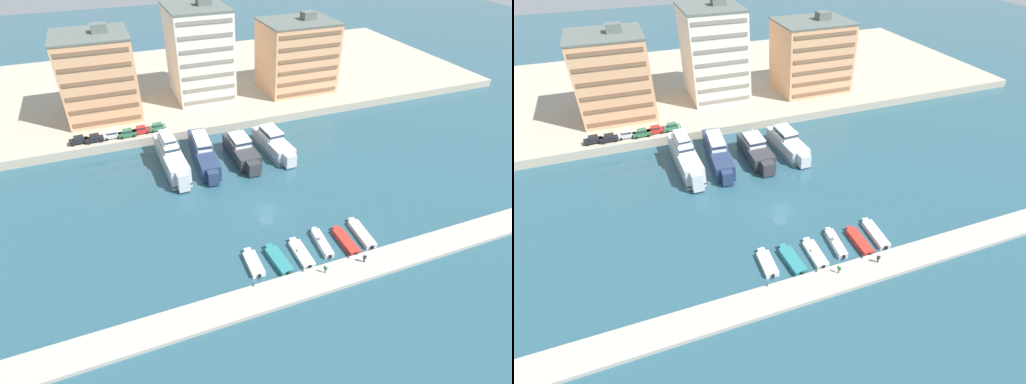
# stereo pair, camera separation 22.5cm
# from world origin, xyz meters

# --- Properties ---
(ground_plane) EXTENTS (400.00, 400.00, 0.00)m
(ground_plane) POSITION_xyz_m (0.00, 0.00, 0.00)
(ground_plane) COLOR #285160
(quay_promenade) EXTENTS (180.00, 70.00, 2.10)m
(quay_promenade) POSITION_xyz_m (0.00, 68.10, 1.05)
(quay_promenade) COLOR #ADA38E
(quay_promenade) RESTS_ON ground
(pier_dock) EXTENTS (120.00, 5.07, 0.67)m
(pier_dock) POSITION_xyz_m (0.00, -19.25, 0.34)
(pier_dock) COLOR #A8A399
(pier_dock) RESTS_ON ground
(yacht_silver_far_left) EXTENTS (4.83, 20.76, 9.13)m
(yacht_silver_far_left) POSITION_xyz_m (-13.49, 21.28, 2.79)
(yacht_silver_far_left) COLOR silver
(yacht_silver_far_left) RESTS_ON ground
(yacht_navy_left) EXTENTS (5.31, 21.45, 6.94)m
(yacht_navy_left) POSITION_xyz_m (-6.26, 21.67, 2.08)
(yacht_navy_left) COLOR navy
(yacht_navy_left) RESTS_ON ground
(yacht_charcoal_mid_left) EXTENTS (4.88, 16.43, 6.72)m
(yacht_charcoal_mid_left) POSITION_xyz_m (1.98, 19.59, 1.99)
(yacht_charcoal_mid_left) COLOR #333338
(yacht_charcoal_mid_left) RESTS_ON ground
(yacht_silver_center_left) EXTENTS (5.41, 17.20, 6.88)m
(yacht_silver_center_left) POSITION_xyz_m (9.95, 20.12, 2.04)
(yacht_silver_center_left) COLOR silver
(yacht_silver_center_left) RESTS_ON ground
(motorboat_white_far_left) EXTENTS (2.24, 6.47, 0.88)m
(motorboat_white_far_left) POSITION_xyz_m (-7.31, -12.31, 0.43)
(motorboat_white_far_left) COLOR white
(motorboat_white_far_left) RESTS_ON ground
(motorboat_teal_left) EXTENTS (2.65, 7.27, 0.93)m
(motorboat_teal_left) POSITION_xyz_m (-3.30, -13.10, 0.47)
(motorboat_teal_left) COLOR teal
(motorboat_teal_left) RESTS_ON ground
(motorboat_white_mid_left) EXTENTS (2.19, 7.21, 1.12)m
(motorboat_white_mid_left) POSITION_xyz_m (0.81, -12.99, 0.40)
(motorboat_white_mid_left) COLOR white
(motorboat_white_mid_left) RESTS_ON ground
(motorboat_white_center_left) EXTENTS (2.13, 7.40, 1.56)m
(motorboat_white_center_left) POSITION_xyz_m (5.10, -12.16, 0.52)
(motorboat_white_center_left) COLOR white
(motorboat_white_center_left) RESTS_ON ground
(motorboat_red_center) EXTENTS (2.00, 7.41, 0.92)m
(motorboat_red_center) POSITION_xyz_m (9.08, -13.15, 0.46)
(motorboat_red_center) COLOR red
(motorboat_red_center) RESTS_ON ground
(motorboat_white_center_right) EXTENTS (2.45, 8.00, 0.87)m
(motorboat_white_center_right) POSITION_xyz_m (12.72, -12.43, 0.42)
(motorboat_white_center_right) COLOR white
(motorboat_white_center_right) RESTS_ON ground
(car_black_far_left) EXTENTS (4.20, 2.12, 1.80)m
(car_black_far_left) POSITION_xyz_m (-31.87, 35.88, 3.08)
(car_black_far_left) COLOR black
(car_black_far_left) RESTS_ON quay_promenade
(car_black_left) EXTENTS (4.15, 2.02, 1.80)m
(car_black_left) POSITION_xyz_m (-28.44, 35.44, 3.08)
(car_black_left) COLOR black
(car_black_left) RESTS_ON quay_promenade
(car_silver_mid_left) EXTENTS (4.10, 1.92, 1.80)m
(car_silver_mid_left) POSITION_xyz_m (-24.47, 35.83, 3.08)
(car_silver_mid_left) COLOR #B7BCC1
(car_silver_mid_left) RESTS_ON quay_promenade
(car_green_center_left) EXTENTS (4.14, 2.00, 1.80)m
(car_green_center_left) POSITION_xyz_m (-21.07, 35.32, 3.08)
(car_green_center_left) COLOR #2D6642
(car_green_center_left) RESTS_ON quay_promenade
(car_red_center) EXTENTS (4.19, 2.10, 1.80)m
(car_red_center) POSITION_xyz_m (-17.86, 35.86, 3.08)
(car_red_center) COLOR red
(car_red_center) RESTS_ON quay_promenade
(car_green_center_right) EXTENTS (4.21, 2.14, 1.80)m
(car_green_center_right) POSITION_xyz_m (-13.92, 35.99, 3.08)
(car_green_center_right) COLOR #2D6642
(car_green_center_right) RESTS_ON quay_promenade
(apartment_block_far_left) EXTENTS (17.79, 17.04, 22.27)m
(apartment_block_far_left) POSITION_xyz_m (-24.80, 50.49, 12.29)
(apartment_block_far_left) COLOR tan
(apartment_block_far_left) RESTS_ON quay_promenade
(apartment_block_left) EXTENTS (15.56, 18.23, 25.73)m
(apartment_block_left) POSITION_xyz_m (2.14, 54.41, 14.02)
(apartment_block_left) COLOR silver
(apartment_block_left) RESTS_ON quay_promenade
(apartment_block_mid_left) EXTENTS (20.04, 16.29, 21.07)m
(apartment_block_mid_left) POSITION_xyz_m (29.34, 49.42, 11.69)
(apartment_block_mid_left) COLOR tan
(apartment_block_mid_left) RESTS_ON quay_promenade
(pedestrian_near_edge) EXTENTS (0.62, 0.26, 1.61)m
(pedestrian_near_edge) POSITION_xyz_m (9.08, -18.63, 1.63)
(pedestrian_near_edge) COLOR #282D3D
(pedestrian_near_edge) RESTS_ON pier_dock
(pedestrian_mid_deck) EXTENTS (0.41, 0.51, 1.55)m
(pedestrian_mid_deck) POSITION_xyz_m (2.19, -18.41, 1.59)
(pedestrian_mid_deck) COLOR #7A6B56
(pedestrian_mid_deck) RESTS_ON pier_dock
(bollard_west) EXTENTS (0.20, 0.20, 0.61)m
(bollard_west) POSITION_xyz_m (-9.01, -16.96, 1.00)
(bollard_west) COLOR #2D2D33
(bollard_west) RESTS_ON pier_dock
(bollard_west_mid) EXTENTS (0.20, 0.20, 0.61)m
(bollard_west_mid) POSITION_xyz_m (-0.85, -16.96, 1.00)
(bollard_west_mid) COLOR #2D2D33
(bollard_west_mid) RESTS_ON pier_dock
(bollard_east_mid) EXTENTS (0.20, 0.20, 0.61)m
(bollard_east_mid) POSITION_xyz_m (7.30, -16.96, 1.00)
(bollard_east_mid) COLOR #2D2D33
(bollard_east_mid) RESTS_ON pier_dock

